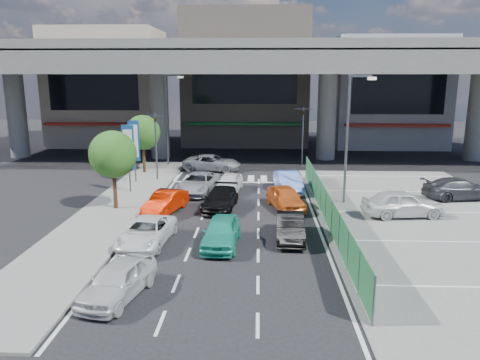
{
  "coord_description": "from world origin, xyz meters",
  "views": [
    {
      "loc": [
        1.58,
        -22.82,
        8.0
      ],
      "look_at": [
        0.52,
        3.48,
        2.03
      ],
      "focal_mm": 35.0,
      "sensor_mm": 36.0,
      "label": 1
    }
  ],
  "objects_px": {
    "sedan_white_mid_left": "(147,232)",
    "kei_truck_front_right": "(288,182)",
    "wagon_silver_front_left": "(198,183)",
    "traffic_cone": "(325,204)",
    "taxi_orange_left": "(166,202)",
    "tree_near": "(113,154)",
    "parked_sedan_dgrey": "(460,189)",
    "van_white_back_left": "(118,280)",
    "sedan_white_front_mid": "(229,183)",
    "signboard_near": "(128,149)",
    "street_lamp_left": "(169,112)",
    "tree_far": "(143,133)",
    "sedan_black_mid": "(220,199)",
    "taxi_teal_mid": "(221,232)",
    "signboard_far": "(134,143)",
    "crossing_wagon_silver": "(212,163)",
    "hatch_black_mid_right": "(290,227)",
    "traffic_light_left": "(155,129)",
    "traffic_light_right": "(303,121)",
    "taxi_orange_right": "(286,198)",
    "street_lamp_right": "(350,128)",
    "parked_sedan_white": "(402,203)"
  },
  "relations": [
    {
      "from": "van_white_back_left",
      "to": "sedan_white_front_mid",
      "type": "relative_size",
      "value": 1.04
    },
    {
      "from": "traffic_light_right",
      "to": "hatch_black_mid_right",
      "type": "height_order",
      "value": "traffic_light_right"
    },
    {
      "from": "crossing_wagon_silver",
      "to": "tree_far",
      "type": "bearing_deg",
      "value": 111.4
    },
    {
      "from": "sedan_black_mid",
      "to": "kei_truck_front_right",
      "type": "xyz_separation_m",
      "value": [
        4.36,
        4.59,
        0.06
      ]
    },
    {
      "from": "traffic_light_left",
      "to": "traffic_cone",
      "type": "distance_m",
      "value": 14.5
    },
    {
      "from": "taxi_orange_right",
      "to": "traffic_cone",
      "type": "relative_size",
      "value": 6.43
    },
    {
      "from": "kei_truck_front_right",
      "to": "tree_near",
      "type": "bearing_deg",
      "value": -162.68
    },
    {
      "from": "tree_near",
      "to": "tree_far",
      "type": "xyz_separation_m",
      "value": [
        -0.8,
        10.5,
        0.0
      ]
    },
    {
      "from": "hatch_black_mid_right",
      "to": "tree_far",
      "type": "bearing_deg",
      "value": 127.53
    },
    {
      "from": "traffic_light_left",
      "to": "signboard_far",
      "type": "height_order",
      "value": "traffic_light_left"
    },
    {
      "from": "street_lamp_right",
      "to": "street_lamp_left",
      "type": "height_order",
      "value": "same"
    },
    {
      "from": "signboard_near",
      "to": "traffic_cone",
      "type": "xyz_separation_m",
      "value": [
        12.8,
        -3.63,
        -2.69
      ]
    },
    {
      "from": "wagon_silver_front_left",
      "to": "traffic_cone",
      "type": "relative_size",
      "value": 7.74
    },
    {
      "from": "crossing_wagon_silver",
      "to": "street_lamp_right",
      "type": "bearing_deg",
      "value": -129.71
    },
    {
      "from": "street_lamp_right",
      "to": "taxi_teal_mid",
      "type": "xyz_separation_m",
      "value": [
        -7.34,
        -7.82,
        -4.08
      ]
    },
    {
      "from": "taxi_orange_left",
      "to": "parked_sedan_white",
      "type": "height_order",
      "value": "parked_sedan_white"
    },
    {
      "from": "taxi_teal_mid",
      "to": "taxi_orange_left",
      "type": "bearing_deg",
      "value": 127.68
    },
    {
      "from": "street_lamp_left",
      "to": "traffic_cone",
      "type": "distance_m",
      "value": 18.64
    },
    {
      "from": "traffic_light_left",
      "to": "kei_truck_front_right",
      "type": "distance_m",
      "value": 10.8
    },
    {
      "from": "taxi_orange_left",
      "to": "van_white_back_left",
      "type": "bearing_deg",
      "value": -73.37
    },
    {
      "from": "tree_near",
      "to": "van_white_back_left",
      "type": "distance_m",
      "value": 12.09
    },
    {
      "from": "street_lamp_left",
      "to": "taxi_teal_mid",
      "type": "xyz_separation_m",
      "value": [
        6.16,
        -19.82,
        -4.08
      ]
    },
    {
      "from": "wagon_silver_front_left",
      "to": "traffic_cone",
      "type": "bearing_deg",
      "value": -16.45
    },
    {
      "from": "parked_sedan_white",
      "to": "signboard_far",
      "type": "bearing_deg",
      "value": 59.4
    },
    {
      "from": "traffic_light_left",
      "to": "traffic_cone",
      "type": "xyz_separation_m",
      "value": [
        11.8,
        -7.64,
        -3.56
      ]
    },
    {
      "from": "traffic_light_right",
      "to": "van_white_back_left",
      "type": "xyz_separation_m",
      "value": [
        -9.0,
        -26.25,
        -3.26
      ]
    },
    {
      "from": "crossing_wagon_silver",
      "to": "parked_sedan_white",
      "type": "height_order",
      "value": "parked_sedan_white"
    },
    {
      "from": "kei_truck_front_right",
      "to": "taxi_orange_right",
      "type": "bearing_deg",
      "value": -103.07
    },
    {
      "from": "kei_truck_front_right",
      "to": "parked_sedan_dgrey",
      "type": "xyz_separation_m",
      "value": [
        10.98,
        -1.84,
        0.05
      ]
    },
    {
      "from": "taxi_orange_left",
      "to": "signboard_far",
      "type": "bearing_deg",
      "value": 131.11
    },
    {
      "from": "tree_far",
      "to": "van_white_back_left",
      "type": "distance_m",
      "value": 22.33
    },
    {
      "from": "street_lamp_left",
      "to": "wagon_silver_front_left",
      "type": "height_order",
      "value": "street_lamp_left"
    },
    {
      "from": "signboard_near",
      "to": "taxi_orange_left",
      "type": "bearing_deg",
      "value": -53.22
    },
    {
      "from": "tree_far",
      "to": "hatch_black_mid_right",
      "type": "bearing_deg",
      "value": -54.38
    },
    {
      "from": "taxi_teal_mid",
      "to": "traffic_cone",
      "type": "relative_size",
      "value": 6.43
    },
    {
      "from": "traffic_light_right",
      "to": "van_white_back_left",
      "type": "relative_size",
      "value": 1.31
    },
    {
      "from": "signboard_far",
      "to": "taxi_orange_right",
      "type": "height_order",
      "value": "signboard_far"
    },
    {
      "from": "signboard_far",
      "to": "sedan_white_front_mid",
      "type": "relative_size",
      "value": 1.24
    },
    {
      "from": "parked_sedan_white",
      "to": "sedan_white_mid_left",
      "type": "bearing_deg",
      "value": 103.61
    },
    {
      "from": "signboard_far",
      "to": "kei_truck_front_right",
      "type": "height_order",
      "value": "signboard_far"
    },
    {
      "from": "parked_sedan_dgrey",
      "to": "street_lamp_right",
      "type": "bearing_deg",
      "value": 90.09
    },
    {
      "from": "traffic_light_left",
      "to": "wagon_silver_front_left",
      "type": "distance_m",
      "value": 6.11
    },
    {
      "from": "tree_far",
      "to": "crossing_wagon_silver",
      "type": "xyz_separation_m",
      "value": [
        5.43,
        1.45,
        -2.71
      ]
    },
    {
      "from": "kei_truck_front_right",
      "to": "traffic_cone",
      "type": "height_order",
      "value": "kei_truck_front_right"
    },
    {
      "from": "taxi_orange_left",
      "to": "tree_near",
      "type": "bearing_deg",
      "value": -173.46
    },
    {
      "from": "sedan_white_mid_left",
      "to": "parked_sedan_dgrey",
      "type": "distance_m",
      "value": 20.44
    },
    {
      "from": "tree_near",
      "to": "parked_sedan_dgrey",
      "type": "height_order",
      "value": "tree_near"
    },
    {
      "from": "signboard_near",
      "to": "crossing_wagon_silver",
      "type": "xyz_separation_m",
      "value": [
        4.83,
        7.95,
        -2.39
      ]
    },
    {
      "from": "sedan_white_mid_left",
      "to": "kei_truck_front_right",
      "type": "distance_m",
      "value": 13.06
    },
    {
      "from": "tree_far",
      "to": "hatch_black_mid_right",
      "type": "height_order",
      "value": "tree_far"
    }
  ]
}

